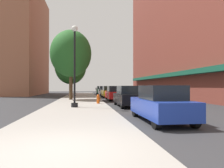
{
  "coord_description": "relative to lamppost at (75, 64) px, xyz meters",
  "views": [
    {
      "loc": [
        0.52,
        -5.0,
        1.62
      ],
      "look_at": [
        3.16,
        14.34,
        1.84
      ],
      "focal_mm": 32.63,
      "sensor_mm": 36.0,
      "label": 1
    }
  ],
  "objects": [
    {
      "name": "car_green",
      "position": [
        4.17,
        28.66,
        -2.39
      ],
      "size": [
        1.8,
        4.3,
        1.66
      ],
      "rotation": [
        0.0,
        0.0,
        -0.01
      ],
      "color": "black",
      "rests_on": "ground"
    },
    {
      "name": "car_blue",
      "position": [
        4.17,
        -5.94,
        -2.39
      ],
      "size": [
        1.8,
        4.3,
        1.66
      ],
      "rotation": [
        0.0,
        0.0,
        0.02
      ],
      "color": "black",
      "rests_on": "ground"
    },
    {
      "name": "fire_hydrant",
      "position": [
        1.9,
        2.78,
        -2.68
      ],
      "size": [
        0.33,
        0.26,
        0.79
      ],
      "color": "#E05614",
      "rests_on": "sidewalk_slab"
    },
    {
      "name": "parking_meter_far",
      "position": [
        2.22,
        5.51,
        -2.25
      ],
      "size": [
        0.14,
        0.09,
        1.31
      ],
      "color": "slate",
      "rests_on": "sidewalk_slab"
    },
    {
      "name": "car_white",
      "position": [
        4.17,
        21.56,
        -2.39
      ],
      "size": [
        1.8,
        4.3,
        1.66
      ],
      "rotation": [
        0.0,
        0.0,
        0.02
      ],
      "color": "black",
      "rests_on": "ground"
    },
    {
      "name": "building_far_background",
      "position": [
        -10.84,
        27.1,
        6.97
      ],
      "size": [
        6.8,
        18.0,
        20.38
      ],
      "color": "#9E6047",
      "rests_on": "ground"
    },
    {
      "name": "car_yellow",
      "position": [
        4.17,
        14.27,
        -2.39
      ],
      "size": [
        1.8,
        4.3,
        1.66
      ],
      "rotation": [
        0.0,
        0.0,
        -0.04
      ],
      "color": "black",
      "rests_on": "ground"
    },
    {
      "name": "building_right_brick",
      "position": [
        15.16,
        12.1,
        8.42
      ],
      "size": [
        6.8,
        40.0,
        23.29
      ],
      "color": "brown",
      "rests_on": "ground"
    },
    {
      "name": "lamppost",
      "position": [
        0.0,
        0.0,
        0.0
      ],
      "size": [
        0.48,
        0.48,
        5.9
      ],
      "color": "black",
      "rests_on": "sidewalk_slab"
    },
    {
      "name": "parking_meter_near",
      "position": [
        2.22,
        11.68,
        -2.25
      ],
      "size": [
        0.14,
        0.09,
        1.31
      ],
      "color": "slate",
      "rests_on": "sidewalk_slab"
    },
    {
      "name": "car_black",
      "position": [
        4.17,
        0.98,
        -2.39
      ],
      "size": [
        1.8,
        4.3,
        1.66
      ],
      "rotation": [
        0.0,
        0.0,
        -0.04
      ],
      "color": "black",
      "rests_on": "ground"
    },
    {
      "name": "ground_plane",
      "position": [
        4.17,
        8.1,
        -3.2
      ],
      "size": [
        90.0,
        90.0,
        0.0
      ],
      "primitive_type": "plane",
      "color": "#2D2D30"
    },
    {
      "name": "car_red",
      "position": [
        4.17,
        8.2,
        -2.39
      ],
      "size": [
        1.8,
        4.3,
        1.66
      ],
      "rotation": [
        0.0,
        0.0,
        0.01
      ],
      "color": "black",
      "rests_on": "ground"
    },
    {
      "name": "sidewalk_slab",
      "position": [
        0.17,
        9.1,
        -3.14
      ],
      "size": [
        4.8,
        50.0,
        0.12
      ],
      "primitive_type": "cube",
      "color": "gray",
      "rests_on": "ground"
    },
    {
      "name": "tree_near",
      "position": [
        -1.46,
        18.0,
        1.61
      ],
      "size": [
        4.97,
        4.97,
        7.56
      ],
      "color": "#4C3823",
      "rests_on": "sidewalk_slab"
    },
    {
      "name": "tree_mid",
      "position": [
        -0.82,
        8.57,
        2.12
      ],
      "size": [
        4.63,
        4.63,
        7.89
      ],
      "color": "#4C3823",
      "rests_on": "sidewalk_slab"
    }
  ]
}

